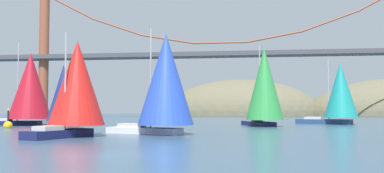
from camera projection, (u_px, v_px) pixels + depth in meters
name	position (u px, v px, depth m)	size (l,w,h in m)	color
ground_plane	(98.00, 156.00, 21.60)	(360.00, 360.00, 0.00)	#385670
headland_center	(241.00, 115.00, 154.56)	(57.38, 44.00, 26.12)	#6B664C
suspension_bridge	(220.00, 53.00, 116.56)	(139.42, 6.00, 36.40)	brown
sailboat_navy_sail	(64.00, 95.00, 48.81)	(3.89, 6.84, 8.10)	white
sailboat_green_sail	(264.00, 85.00, 57.29)	(6.57, 9.61, 11.21)	#191E4C
sailboat_blue_spinnaker	(165.00, 81.00, 39.43)	(9.64, 6.74, 10.07)	white
sailboat_teal_sail	(339.00, 92.00, 64.84)	(10.07, 7.46, 9.98)	navy
sailboat_red_spinnaker	(76.00, 85.00, 36.55)	(6.15, 8.47, 8.83)	#191E4C
sailboat_crimson_sail	(30.00, 87.00, 60.92)	(10.17, 6.66, 11.91)	#191E4C
channel_buoy	(8.00, 125.00, 51.98)	(1.10, 1.10, 2.64)	gold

